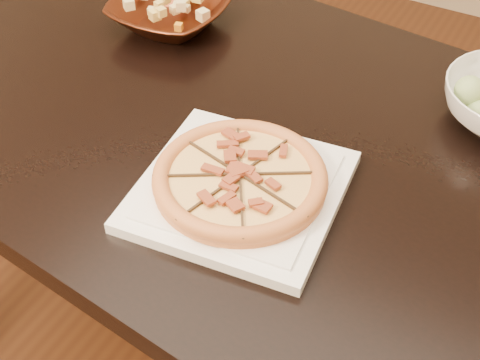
{
  "coord_description": "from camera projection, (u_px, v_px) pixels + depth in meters",
  "views": [
    {
      "loc": [
        0.55,
        -0.69,
        1.42
      ],
      "look_at": [
        0.22,
        -0.1,
        0.78
      ],
      "focal_mm": 50.0,
      "sensor_mm": 36.0,
      "label": 1
    }
  ],
  "objects": [
    {
      "name": "dining_table",
      "position": [
        232.0,
        165.0,
        1.18
      ],
      "size": [
        1.35,
        0.95,
        0.75
      ],
      "color": "black",
      "rests_on": "floor"
    },
    {
      "name": "plate",
      "position": [
        240.0,
        190.0,
        0.95
      ],
      "size": [
        0.31,
        0.31,
        0.02
      ],
      "color": "white",
      "rests_on": "dining_table"
    },
    {
      "name": "pizza",
      "position": [
        240.0,
        178.0,
        0.93
      ],
      "size": [
        0.25,
        0.25,
        0.03
      ],
      "color": "orange",
      "rests_on": "plate"
    },
    {
      "name": "bronze_bowl",
      "position": [
        170.0,
        13.0,
        1.28
      ],
      "size": [
        0.22,
        0.22,
        0.05
      ],
      "primitive_type": "imported",
      "rotation": [
        0.0,
        0.0,
        0.02
      ],
      "color": "#562514",
      "rests_on": "dining_table"
    }
  ]
}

